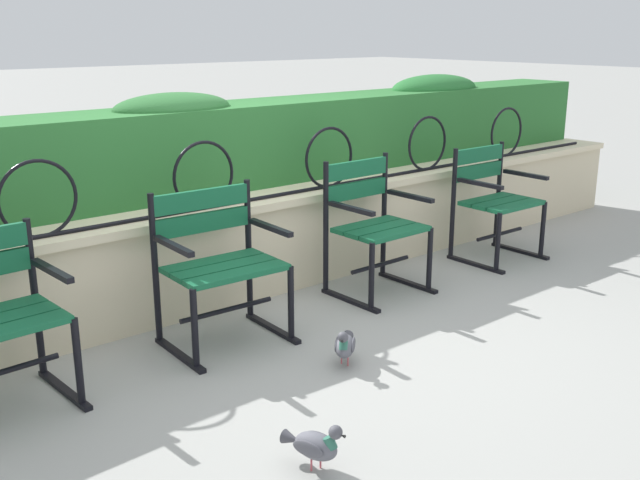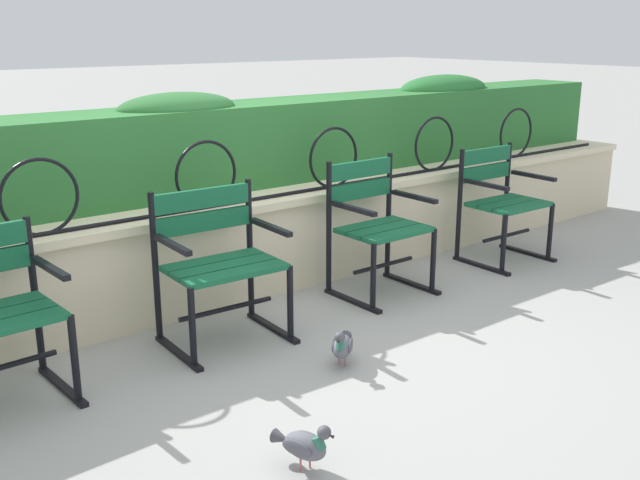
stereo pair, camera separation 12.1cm
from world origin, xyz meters
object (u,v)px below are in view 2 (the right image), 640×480
object	(u,v)px
park_chair_centre_right	(376,223)
pigeon_near_chairs	(304,444)
pigeon_far_side	(342,345)
park_chair_rightmost	(501,200)
park_chair_centre_left	(218,259)

from	to	relation	value
park_chair_centre_right	pigeon_near_chairs	bearing A→B (deg)	-139.92
pigeon_near_chairs	pigeon_far_side	world-z (taller)	same
park_chair_centre_right	park_chair_rightmost	distance (m)	1.22
park_chair_centre_right	park_chair_rightmost	size ratio (longest dim) A/B	1.04
park_chair_centre_left	park_chair_centre_right	size ratio (longest dim) A/B	0.97
park_chair_centre_left	pigeon_near_chairs	size ratio (longest dim) A/B	2.99
park_chair_centre_left	park_chair_centre_right	distance (m)	1.22
park_chair_centre_left	park_chair_centre_right	xyz separation A→B (m)	(1.22, 0.03, 0.00)
pigeon_far_side	park_chair_rightmost	bearing A→B (deg)	18.10
pigeon_near_chairs	pigeon_far_side	xyz separation A→B (m)	(0.73, 0.64, 0.00)
park_chair_centre_left	park_chair_rightmost	xyz separation A→B (m)	(2.44, -0.01, -0.01)
pigeon_far_side	park_chair_centre_left	bearing A→B (deg)	114.11
park_chair_centre_right	pigeon_far_side	xyz separation A→B (m)	(-0.90, -0.74, -0.35)
park_chair_centre_right	pigeon_near_chairs	distance (m)	2.16
park_chair_centre_right	pigeon_near_chairs	size ratio (longest dim) A/B	3.08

